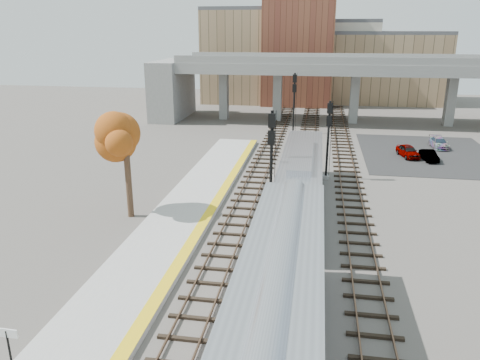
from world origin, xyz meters
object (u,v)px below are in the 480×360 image
(car_b, at_px, (429,156))
(locomotive, at_px, (301,179))
(tree, at_px, (125,140))
(signal_mast_mid, at_px, (328,141))
(car_a, at_px, (408,151))
(car_c, at_px, (439,143))
(signal_mast_far, at_px, (294,103))
(signal_mast_near, at_px, (271,163))

(car_b, bearing_deg, locomotive, -136.30)
(tree, bearing_deg, signal_mast_mid, 39.07)
(car_a, xyz_separation_m, car_c, (4.18, 4.82, -0.07))
(locomotive, height_order, car_b, locomotive)
(signal_mast_far, distance_m, car_a, 16.47)
(locomotive, relative_size, car_c, 4.89)
(signal_mast_mid, relative_size, tree, 0.93)
(car_a, bearing_deg, signal_mast_far, 128.51)
(signal_mast_near, distance_m, car_c, 28.75)
(locomotive, distance_m, car_a, 19.81)
(tree, height_order, car_c, tree)
(locomotive, xyz_separation_m, car_b, (12.48, 15.51, -1.70))
(signal_mast_near, relative_size, signal_mast_far, 0.99)
(signal_mast_near, height_order, car_b, signal_mast_near)
(signal_mast_near, bearing_deg, car_b, 49.50)
(tree, height_order, car_a, tree)
(signal_mast_far, bearing_deg, signal_mast_near, -90.00)
(signal_mast_near, relative_size, car_c, 1.95)
(signal_mast_far, height_order, car_b, signal_mast_far)
(locomotive, bearing_deg, signal_mast_mid, 75.37)
(locomotive, relative_size, signal_mast_far, 2.47)
(car_a, bearing_deg, car_c, 35.74)
(car_a, bearing_deg, locomotive, -135.78)
(signal_mast_mid, xyz_separation_m, car_c, (12.78, 13.83, -2.89))
(signal_mast_near, xyz_separation_m, signal_mast_mid, (4.10, 9.22, -0.38))
(signal_mast_near, height_order, tree, signal_mast_near)
(locomotive, distance_m, car_c, 26.13)
(locomotive, distance_m, signal_mast_mid, 8.01)
(car_a, xyz_separation_m, car_b, (1.88, -1.15, -0.10))
(car_c, bearing_deg, signal_mast_far, 160.48)
(tree, xyz_separation_m, car_c, (26.78, 25.19, -5.03))
(signal_mast_far, distance_m, tree, 31.97)
(car_b, bearing_deg, tree, -149.36)
(tree, distance_m, car_c, 37.11)
(signal_mast_near, xyz_separation_m, signal_mast_far, (0.00, 28.20, 0.06))
(car_c, bearing_deg, tree, -139.29)
(signal_mast_mid, relative_size, car_b, 2.17)
(car_b, bearing_deg, car_c, 61.45)
(locomotive, relative_size, car_a, 5.11)
(car_b, relative_size, car_c, 0.84)
(signal_mast_near, distance_m, signal_mast_far, 28.20)
(locomotive, relative_size, tree, 2.51)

